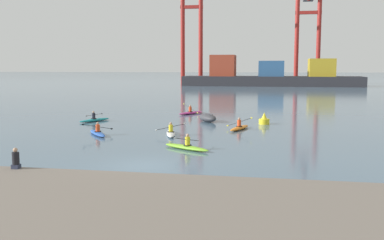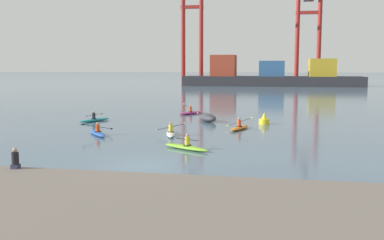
{
  "view_description": "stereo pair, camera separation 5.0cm",
  "coord_description": "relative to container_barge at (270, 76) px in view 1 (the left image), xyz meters",
  "views": [
    {
      "loc": [
        6.17,
        -20.5,
        4.85
      ],
      "look_at": [
        -0.24,
        14.31,
        0.6
      ],
      "focal_mm": 41.35,
      "sensor_mm": 36.0,
      "label": 1
    },
    {
      "loc": [
        6.22,
        -20.49,
        4.85
      ],
      "look_at": [
        -0.24,
        14.31,
        0.6
      ],
      "focal_mm": 41.35,
      "sensor_mm": 36.0,
      "label": 2
    }
  ],
  "objects": [
    {
      "name": "kayak_orange",
      "position": [
        -1.58,
        -82.0,
        -2.34
      ],
      "size": [
        2.09,
        3.42,
        1.05
      ],
      "color": "orange",
      "rests_on": "ground"
    },
    {
      "name": "kayak_teal",
      "position": [
        -14.76,
        -79.18,
        -2.34
      ],
      "size": [
        2.07,
        3.31,
        0.95
      ],
      "color": "teal",
      "rests_on": "ground"
    },
    {
      "name": "ground_plane",
      "position": [
        -5.21,
        -95.72,
        -2.52
      ],
      "size": [
        800.0,
        800.0,
        0.0
      ],
      "primitive_type": "plane",
      "color": "slate"
    },
    {
      "name": "seated_onlooker",
      "position": [
        -9.68,
        -99.57,
        -1.54
      ],
      "size": [
        0.32,
        0.3,
        0.9
      ],
      "color": "#23283D",
      "rests_on": "stone_quay"
    },
    {
      "name": "kayak_white",
      "position": [
        -6.19,
        -85.78,
        -2.34
      ],
      "size": [
        2.2,
        3.44,
        0.95
      ],
      "color": "silver",
      "rests_on": "ground"
    },
    {
      "name": "channel_buoy",
      "position": [
        0.24,
        -78.27,
        -2.16
      ],
      "size": [
        0.9,
        0.9,
        1.0
      ],
      "color": "yellow",
      "rests_on": "ground"
    },
    {
      "name": "container_barge",
      "position": [
        0.0,
        0.0,
        0.0
      ],
      "size": [
        45.37,
        9.44,
        7.97
      ],
      "color": "#28282D",
      "rests_on": "ground"
    },
    {
      "name": "kayak_blue",
      "position": [
        -11.39,
        -86.64,
        -2.34
      ],
      "size": [
        2.54,
        3.07,
        0.95
      ],
      "color": "#2856B2",
      "rests_on": "ground"
    },
    {
      "name": "gantry_crane_west_mid",
      "position": [
        10.18,
        13.56,
        14.0
      ],
      "size": [
        7.22,
        19.22,
        33.66
      ],
      "color": "maroon",
      "rests_on": "ground"
    },
    {
      "name": "kayak_lime",
      "position": [
        -4.03,
        -90.98,
        -2.34
      ],
      "size": [
        3.22,
        2.28,
        0.95
      ],
      "color": "#7ABC2D",
      "rests_on": "ground"
    },
    {
      "name": "capsized_dinghy",
      "position": [
        -4.76,
        -77.51,
        -2.17
      ],
      "size": [
        2.38,
        2.77,
        0.76
      ],
      "color": "#38383D",
      "rests_on": "ground"
    },
    {
      "name": "kayak_magenta",
      "position": [
        -7.42,
        -71.46,
        -2.34
      ],
      "size": [
        2.36,
        3.18,
        1.09
      ],
      "color": "#C13384",
      "rests_on": "ground"
    },
    {
      "name": "gantry_crane_west",
      "position": [
        -22.05,
        7.81,
        14.76
      ],
      "size": [
        6.36,
        15.78,
        36.34
      ],
      "color": "maroon",
      "rests_on": "ground"
    }
  ]
}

